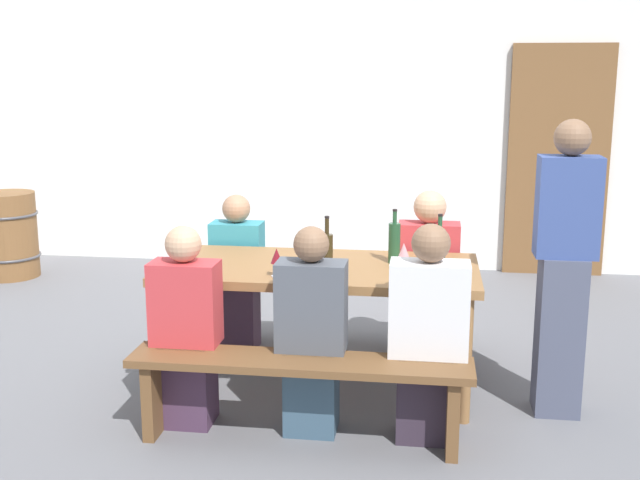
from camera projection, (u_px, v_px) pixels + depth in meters
ground_plane at (320, 386)px, 4.71m from camera, size 24.00×24.00×0.00m
back_wall at (366, 99)px, 7.40m from camera, size 14.00×0.20×3.20m
wooden_door at (558, 162)px, 7.13m from camera, size 0.90×0.06×2.10m
tasting_table at (320, 279)px, 4.57m from camera, size 1.83×0.87×0.75m
bench_near at (300, 378)px, 3.93m from camera, size 1.73×0.30×0.45m
bench_far at (335, 297)px, 5.35m from camera, size 1.73×0.30×0.45m
wine_bottle_0 at (327, 250)px, 4.44m from camera, size 0.07×0.07×0.31m
wine_bottle_1 at (439, 250)px, 4.40m from camera, size 0.07×0.07×0.33m
wine_bottle_2 at (394, 242)px, 4.58m from camera, size 0.07×0.07×0.32m
wine_glass_0 at (404, 252)px, 4.33m from camera, size 0.07×0.07×0.18m
wine_glass_1 at (433, 240)px, 4.70m from camera, size 0.08×0.08×0.17m
wine_glass_2 at (277, 257)px, 4.28m from camera, size 0.07×0.07×0.16m
seated_guest_near_0 at (186, 332)px, 4.12m from camera, size 0.35×0.24×1.08m
seated_guest_near_1 at (311, 337)px, 4.03m from camera, size 0.36×0.24×1.09m
seated_guest_near_2 at (428, 340)px, 3.95m from camera, size 0.40×0.24×1.12m
seated_guest_far_0 at (238, 277)px, 5.26m from camera, size 0.34×0.24×1.06m
seated_guest_far_1 at (428, 280)px, 5.08m from camera, size 0.39×0.24×1.11m
standing_host at (563, 274)px, 4.21m from camera, size 0.32×0.24×1.61m
wine_barrel at (8, 235)px, 7.17m from camera, size 0.56×0.56×0.78m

